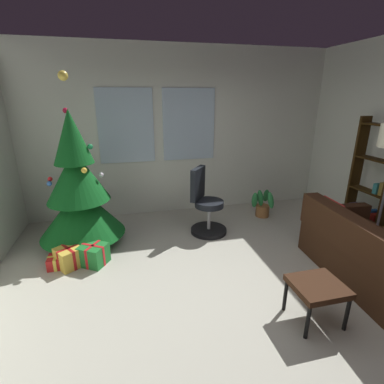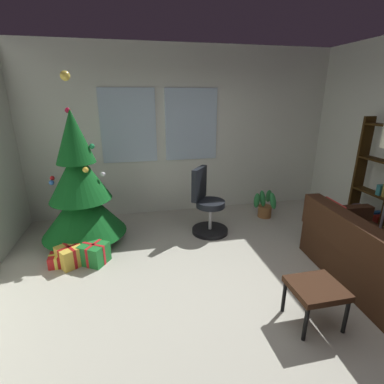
{
  "view_description": "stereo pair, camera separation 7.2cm",
  "coord_description": "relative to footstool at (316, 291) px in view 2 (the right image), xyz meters",
  "views": [
    {
      "loc": [
        -0.99,
        -2.33,
        2.05
      ],
      "look_at": [
        -0.24,
        0.78,
        0.96
      ],
      "focal_mm": 26.75,
      "sensor_mm": 36.0,
      "label": 1
    },
    {
      "loc": [
        -0.93,
        -2.34,
        2.05
      ],
      "look_at": [
        -0.24,
        0.78,
        0.96
      ],
      "focal_mm": 26.75,
      "sensor_mm": 36.0,
      "label": 2
    }
  ],
  "objects": [
    {
      "name": "potted_plant",
      "position": [
        0.66,
        2.38,
        -0.13
      ],
      "size": [
        0.45,
        0.49,
        0.51
      ],
      "color": "#925E33",
      "rests_on": "ground_plane"
    },
    {
      "name": "gift_box_green",
      "position": [
        -2.12,
        1.5,
        -0.22
      ],
      "size": [
        0.41,
        0.4,
        0.27
      ],
      "color": "#1E722D",
      "rests_on": "ground_plane"
    },
    {
      "name": "ground_plane",
      "position": [
        -0.65,
        0.45,
        -0.4
      ],
      "size": [
        5.29,
        5.17,
        0.1
      ],
      "primitive_type": "cube",
      "color": "#ADAC9C"
    },
    {
      "name": "gift_box_red",
      "position": [
        -2.57,
        1.54,
        -0.27
      ],
      "size": [
        0.2,
        0.24,
        0.15
      ],
      "color": "red",
      "rests_on": "ground_plane"
    },
    {
      "name": "footstool",
      "position": [
        0.0,
        0.0,
        0.0
      ],
      "size": [
        0.46,
        0.42,
        0.4
      ],
      "color": "#341D10",
      "rests_on": "ground_plane"
    },
    {
      "name": "wall_back_with_windows",
      "position": [
        -0.67,
        3.08,
        1.08
      ],
      "size": [
        5.29,
        0.12,
        2.84
      ],
      "color": "silver",
      "rests_on": "ground_plane"
    },
    {
      "name": "gift_box_gold",
      "position": [
        -2.41,
        1.51,
        -0.22
      ],
      "size": [
        0.39,
        0.39,
        0.26
      ],
      "color": "gold",
      "rests_on": "ground_plane"
    },
    {
      "name": "office_chair",
      "position": [
        -0.49,
        2.04,
        0.06
      ],
      "size": [
        0.59,
        0.58,
        1.03
      ],
      "color": "black",
      "rests_on": "ground_plane"
    },
    {
      "name": "bookshelf",
      "position": [
        1.78,
        1.33,
        0.41
      ],
      "size": [
        0.18,
        0.64,
        1.77
      ],
      "color": "#301E09",
      "rests_on": "ground_plane"
    },
    {
      "name": "holiday_tree",
      "position": [
        -2.29,
        2.08,
        0.44
      ],
      "size": [
        1.16,
        1.16,
        2.33
      ],
      "color": "#4C331E",
      "rests_on": "ground_plane"
    }
  ]
}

